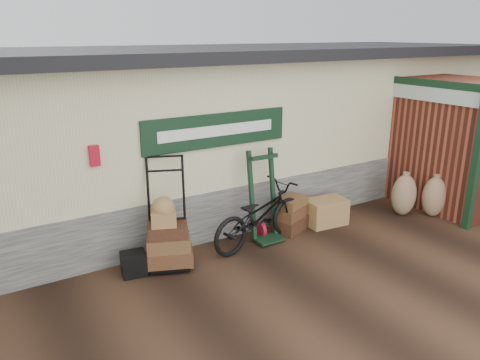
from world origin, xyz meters
The scene contains 11 objects.
ground centered at (0.00, 0.00, 0.00)m, with size 80.00×80.00×0.00m, color black.
station_building centered at (-0.01, 2.74, 1.61)m, with size 14.40×4.10×3.20m.
brick_outbuilding centered at (4.70, 1.19, 1.30)m, with size 1.71×4.51×2.62m.
porter_trolley centered at (-1.37, 0.66, 0.86)m, with size 0.86×0.65×1.73m, color black, non-canonical shape.
green_barrow centered at (0.40, 0.60, 0.79)m, with size 0.57×0.48×1.58m, color black, non-canonical shape.
suitcase_stack centered at (1.04, 0.67, 0.31)m, with size 0.71×0.45×0.63m, color #351C10, non-canonical shape.
wicker_hamper centered at (1.77, 0.54, 0.25)m, with size 0.75×0.49×0.49m, color brown.
black_trunk centered at (-1.98, 0.57, 0.18)m, with size 0.36×0.31×0.36m, color black.
bicycle centered at (0.22, 0.47, 0.58)m, with size 2.01×0.70×1.17m, color black.
burlap_sack_left centered at (3.39, 0.09, 0.41)m, with size 0.52×0.43×0.83m, color olive.
burlap_sack_right centered at (3.85, -0.27, 0.40)m, with size 0.50×0.42×0.80m, color olive.
Camera 1 is at (-3.93, -5.59, 3.48)m, focal length 35.00 mm.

